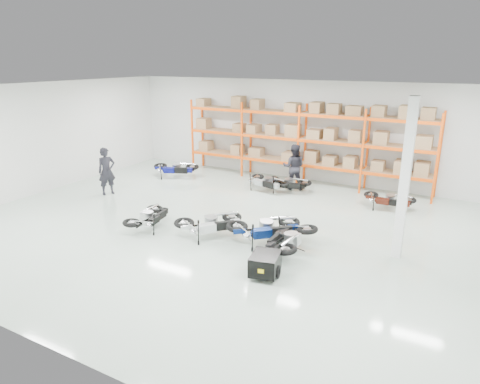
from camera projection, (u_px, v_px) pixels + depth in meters
The scene contains 14 objects.
room at pixel (229, 163), 13.51m from camera, with size 18.00×18.00×18.00m.
pallet_rack at pixel (302, 133), 18.91m from camera, with size 11.28×0.98×3.62m.
structural_column at pixel (405, 181), 11.55m from camera, with size 0.25×0.25×4.50m, color white.
moto_blue_centre at pixel (266, 224), 12.95m from camera, with size 0.89×2.01×1.23m, color #081B53, non-canonical shape.
moto_silver_left at pixel (210, 219), 13.40m from camera, with size 0.84×1.90×1.16m, color #B5B9BC, non-canonical shape.
moto_black_far_left at pixel (149, 214), 14.07m from camera, with size 0.75×1.68×1.03m, color black, non-canonical shape.
moto_touring_right at pixel (289, 234), 12.26m from camera, with size 0.86×1.94×1.19m, color black, non-canonical shape.
trailer at pixel (265, 264), 10.99m from camera, with size 0.85×1.51×0.61m.
moto_back_a at pixel (175, 166), 20.14m from camera, with size 0.83×1.88×1.15m, color #0B0E66, non-canonical shape.
moto_back_b at pixel (266, 179), 18.09m from camera, with size 0.77×1.72×1.05m, color #A7ADB0, non-canonical shape.
moto_back_c at pixel (287, 180), 17.94m from camera, with size 0.75×1.68×1.03m, color black, non-canonical shape.
moto_back_d at pixel (389, 197), 15.88m from camera, with size 0.72×1.62×0.99m, color #43160D, non-canonical shape.
person_left at pixel (107, 171), 17.56m from camera, with size 0.71×0.47×1.95m, color black.
person_back at pixel (294, 167), 18.23m from camera, with size 0.95×0.74×1.96m, color black.
Camera 1 is at (6.62, -11.39, 5.41)m, focal length 32.00 mm.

